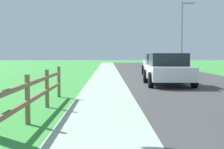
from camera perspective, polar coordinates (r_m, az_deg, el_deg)
name	(u,v)px	position (r m, az deg, el deg)	size (l,w,h in m)	color
ground_plane	(120,74)	(25.87, 1.27, 0.13)	(120.00, 120.00, 0.00)	green
road_asphalt	(161,72)	(28.19, 8.26, 0.38)	(7.00, 66.00, 0.01)	#3D3D3D
curb_concrete	(82,72)	(27.93, -5.03, 0.37)	(6.00, 66.00, 0.01)	#9FB59E
grass_verge	(64,72)	(28.08, -8.08, 0.37)	(5.00, 66.00, 0.00)	green
rail_fence	(12,104)	(6.24, -16.50, -4.71)	(0.11, 11.53, 1.06)	brown
parked_suv_white	(168,69)	(16.43, 9.43, 0.84)	(2.20, 4.29, 1.54)	white
parked_car_silver	(157,64)	(23.59, 7.64, 1.70)	(2.20, 4.90, 1.52)	#B7BABF
street_lamp	(183,30)	(30.61, 11.90, 7.39)	(1.17, 0.20, 6.10)	gray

